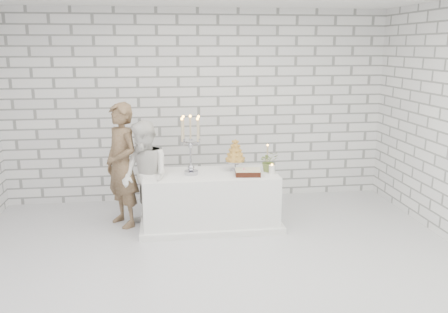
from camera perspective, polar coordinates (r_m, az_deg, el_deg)
ground at (r=5.42m, az=-0.84°, el=-13.30°), size 6.00×5.00×0.01m
wall_back at (r=7.39m, az=-3.13°, el=6.11°), size 6.00×0.01×3.00m
wall_front at (r=2.55m, az=5.58°, el=-8.12°), size 6.00×0.01×3.00m
cake_table at (r=6.43m, az=-1.66°, el=-5.29°), size 1.80×0.80×0.75m
groom at (r=6.48m, az=-12.37°, el=-1.05°), size 0.69×0.74×1.71m
bride at (r=6.27m, az=-9.58°, el=-2.45°), size 0.88×0.91×1.48m
candelabra at (r=6.18m, az=-4.09°, el=1.40°), size 0.37×0.37×0.81m
croquembouche at (r=6.41m, az=1.38°, el=0.24°), size 0.34×0.34×0.45m
chocolate_cake at (r=6.21m, az=2.92°, el=-1.96°), size 0.35×0.27×0.08m
pillar_candle at (r=6.30m, az=5.86°, el=-1.61°), size 0.10×0.10×0.12m
extra_taper at (r=6.58m, az=5.33°, el=-0.06°), size 0.07×0.07×0.32m
flowers at (r=6.41m, az=5.48°, el=-0.59°), size 0.28×0.25×0.28m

